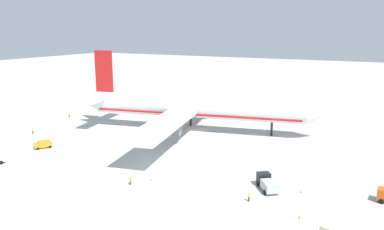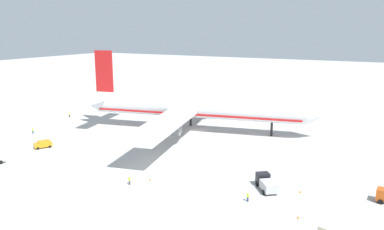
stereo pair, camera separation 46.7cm
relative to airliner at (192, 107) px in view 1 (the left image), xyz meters
The scene contains 12 objects.
ground_plane 7.35m from the airliner, ahead, with size 600.00×600.00×0.00m, color #B2B2AD.
airliner is the anchor object (origin of this frame).
service_truck_0 47.94m from the airliner, 44.19° to the right, with size 5.82×6.54×2.63m.
service_van 43.75m from the airliner, 126.86° to the right, with size 3.84×4.82×1.97m.
baggage_cart_0 51.79m from the airliner, 156.74° to the left, with size 2.55×3.08×1.49m.
ground_worker_0 47.48m from the airliner, behind, with size 0.56×0.56×1.79m.
ground_worker_1 48.30m from the airliner, 146.97° to the right, with size 0.54×0.54×1.73m.
ground_worker_2 52.06m from the airliner, 50.60° to the right, with size 0.53×0.53×1.76m.
ground_worker_3 45.18m from the airliner, 78.19° to the right, with size 0.55×0.55×1.75m.
traffic_cone_0 42.48m from the airliner, 73.87° to the right, with size 0.36×0.36×0.55m, color orange.
traffic_cone_1 51.71m from the airliner, 38.11° to the right, with size 0.36×0.36×0.55m, color orange.
traffic_cone_2 60.17m from the airliner, 44.85° to the right, with size 0.36×0.36×0.55m, color orange.
Camera 1 is at (52.66, -102.18, 30.57)m, focal length 36.00 mm.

